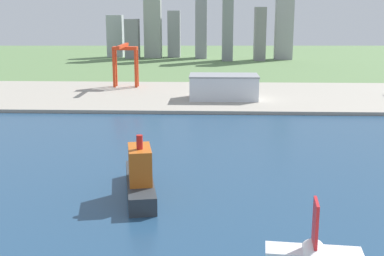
# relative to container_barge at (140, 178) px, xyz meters

# --- Properties ---
(ground_plane) EXTENTS (2400.00, 2400.00, 0.00)m
(ground_plane) POSITION_rel_container_barge_xyz_m (25.15, 33.62, -7.16)
(ground_plane) COLOR #5C7D4C
(water_bay) EXTENTS (840.00, 360.00, 0.15)m
(water_bay) POSITION_rel_container_barge_xyz_m (25.15, -26.38, -7.09)
(water_bay) COLOR navy
(water_bay) RESTS_ON ground
(industrial_pier) EXTENTS (840.00, 140.00, 2.50)m
(industrial_pier) POSITION_rel_container_barge_xyz_m (25.15, 223.62, -5.91)
(industrial_pier) COLOR #A39B8E
(industrial_pier) RESTS_ON ground
(container_barge) EXTENTS (17.95, 47.06, 24.68)m
(container_barge) POSITION_rel_container_barge_xyz_m (0.00, 0.00, 0.00)
(container_barge) COLOR #2D3338
(container_barge) RESTS_ON water_bay
(port_crane_red) EXTENTS (21.49, 45.60, 37.90)m
(port_crane_red) POSITION_rel_container_barge_xyz_m (-48.98, 259.34, 22.51)
(port_crane_red) COLOR red
(port_crane_red) RESTS_ON industrial_pier
(warehouse_main) EXTENTS (52.05, 29.24, 18.50)m
(warehouse_main) POSITION_rel_container_barge_xyz_m (35.92, 202.32, 4.61)
(warehouse_main) COLOR silver
(warehouse_main) RESTS_ON industrial_pier
(distant_skyline) EXTENTS (269.60, 72.53, 136.61)m
(distant_skyline) POSITION_rel_container_barge_xyz_m (13.00, 558.71, 45.49)
(distant_skyline) COLOR #A5ABAF
(distant_skyline) RESTS_ON ground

